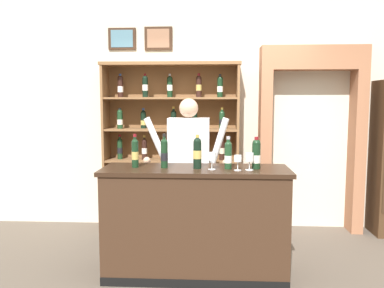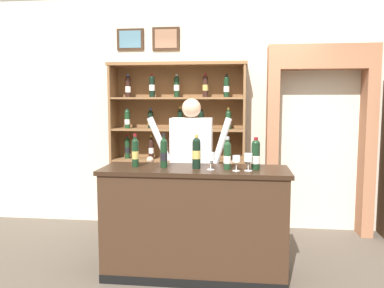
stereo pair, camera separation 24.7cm
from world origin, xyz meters
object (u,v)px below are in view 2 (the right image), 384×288
at_px(tasting_bottle_rosso, 135,152).
at_px(tasting_bottle_bianco, 164,152).
at_px(wine_shelf, 178,143).
at_px(wine_glass_right, 211,158).
at_px(tasting_counter, 195,222).
at_px(wine_glass_spare, 236,160).
at_px(wine_glass_center, 248,159).
at_px(tasting_bottle_super_tuscan, 227,155).
at_px(tasting_bottle_chianti, 256,154).
at_px(tasting_bottle_vin_santo, 196,152).
at_px(shopkeeper, 191,158).

bearing_deg(tasting_bottle_rosso, tasting_bottle_bianco, -2.42).
height_order(wine_shelf, wine_glass_right, wine_shelf).
relative_size(tasting_counter, tasting_bottle_rosso, 5.53).
xyz_separation_m(tasting_bottle_bianco, wine_glass_right, (0.45, -0.07, -0.03)).
bearing_deg(wine_glass_spare, wine_glass_right, 171.36).
distance_m(tasting_bottle_rosso, wine_glass_center, 1.07).
relative_size(tasting_counter, wine_glass_center, 10.97).
distance_m(tasting_bottle_super_tuscan, wine_glass_center, 0.20).
xyz_separation_m(wine_shelf, wine_glass_right, (0.53, -1.48, 0.04)).
xyz_separation_m(tasting_counter, wine_glass_center, (0.50, -0.09, 0.64)).
height_order(tasting_counter, wine_glass_spare, wine_glass_spare).
height_order(tasting_counter, tasting_bottle_chianti, tasting_bottle_chianti).
bearing_deg(tasting_bottle_super_tuscan, tasting_bottle_rosso, 177.66).
bearing_deg(tasting_bottle_rosso, wine_glass_center, -5.13).
bearing_deg(tasting_bottle_bianco, tasting_bottle_vin_santo, -2.83).
relative_size(wine_glass_right, wine_glass_center, 1.00).
bearing_deg(tasting_bottle_rosso, wine_glass_right, -6.33).
height_order(tasting_bottle_rosso, wine_glass_spare, tasting_bottle_rosso).
height_order(shopkeeper, tasting_bottle_bianco, shopkeeper).
relative_size(tasting_bottle_rosso, tasting_bottle_super_tuscan, 1.05).
relative_size(tasting_bottle_chianti, wine_glass_right, 1.87).
xyz_separation_m(tasting_bottle_bianco, tasting_bottle_super_tuscan, (0.60, -0.02, -0.01)).
relative_size(tasting_bottle_bianco, wine_glass_center, 2.02).
height_order(tasting_counter, tasting_bottle_rosso, tasting_bottle_rosso).
height_order(tasting_counter, wine_glass_center, wine_glass_center).
xyz_separation_m(tasting_bottle_super_tuscan, wine_glass_spare, (0.08, -0.08, -0.04)).
distance_m(wine_glass_right, wine_glass_spare, 0.24).
xyz_separation_m(shopkeeper, wine_glass_spare, (0.49, -0.67, 0.09)).
bearing_deg(wine_glass_spare, shopkeeper, 126.29).
bearing_deg(wine_glass_right, tasting_bottle_chianti, 8.29).
distance_m(tasting_bottle_super_tuscan, tasting_bottle_chianti, 0.26).
height_order(tasting_bottle_super_tuscan, wine_glass_spare, tasting_bottle_super_tuscan).
bearing_deg(tasting_bottle_bianco, wine_glass_spare, -8.70).
height_order(tasting_bottle_chianti, wine_glass_center, tasting_bottle_chianti).
bearing_deg(tasting_bottle_chianti, wine_glass_center, -132.11).
distance_m(tasting_bottle_rosso, wine_glass_right, 0.73).
height_order(tasting_bottle_super_tuscan, wine_glass_right, tasting_bottle_super_tuscan).
bearing_deg(wine_glass_spare, tasting_counter, 164.74).
bearing_deg(tasting_bottle_bianco, tasting_bottle_chianti, -0.61).
bearing_deg(shopkeeper, tasting_bottle_vin_santo, -78.40).
xyz_separation_m(tasting_bottle_vin_santo, wine_glass_center, (0.48, -0.07, -0.04)).
xyz_separation_m(shopkeeper, tasting_bottle_vin_santo, (0.12, -0.58, 0.14)).
xyz_separation_m(wine_glass_center, wine_glass_spare, (-0.11, -0.02, -0.01)).
xyz_separation_m(tasting_bottle_rosso, wine_glass_right, (0.73, -0.08, -0.03)).
bearing_deg(wine_glass_right, shopkeeper, 112.02).
height_order(wine_shelf, tasting_bottle_super_tuscan, wine_shelf).
height_order(shopkeeper, tasting_bottle_rosso, shopkeeper).
relative_size(wine_shelf, wine_glass_center, 13.41).
distance_m(tasting_bottle_vin_santo, tasting_bottle_chianti, 0.55).
relative_size(wine_shelf, shopkeeper, 1.27).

